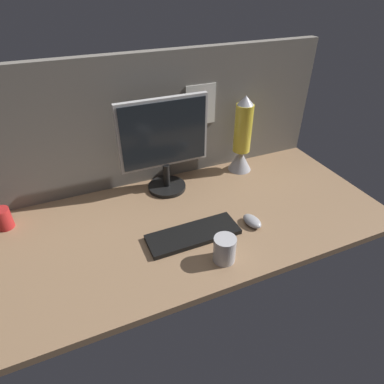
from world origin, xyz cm
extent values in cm
cube|color=#8C6B4C|center=(0.00, 0.00, -1.50)|extent=(180.00, 80.00, 3.00)
cube|color=slate|center=(0.00, 37.50, 30.11)|extent=(180.00, 5.00, 60.21)
cube|color=white|center=(26.77, 34.70, 35.02)|extent=(15.01, 0.40, 19.23)
cylinder|color=black|center=(4.73, 24.50, 0.90)|extent=(18.00, 18.00, 1.80)
cylinder|color=black|center=(4.73, 24.50, 7.30)|extent=(3.20, 3.20, 11.00)
cube|color=#B7B7B7|center=(4.73, 25.50, 28.52)|extent=(41.07, 2.40, 31.45)
cube|color=black|center=(4.73, 24.10, 28.52)|extent=(38.67, 0.60, 29.05)
cube|color=black|center=(2.85, -12.12, 1.00)|extent=(37.10, 13.28, 2.00)
ellipsoid|color=#99999E|center=(28.26, -14.90, 1.70)|extent=(6.90, 10.30, 3.40)
cylinder|color=red|center=(-65.99, 23.42, 4.50)|extent=(6.65, 6.65, 9.01)
cylinder|color=#B2B2B7|center=(8.25, -27.87, 5.09)|extent=(8.21, 8.21, 10.17)
cone|color=#A5A5AD|center=(46.24, 26.77, 5.48)|extent=(12.05, 12.05, 10.95)
cylinder|color=gold|center=(46.24, 26.77, 23.00)|extent=(8.76, 8.76, 24.10)
cone|color=#A5A5AD|center=(46.24, 26.77, 37.24)|extent=(7.89, 7.89, 4.38)
camera|label=1|loc=(-35.70, -101.02, 88.69)|focal=30.53mm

